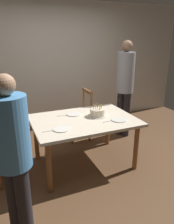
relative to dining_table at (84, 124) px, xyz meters
name	(u,v)px	position (x,y,z in m)	size (l,w,h in m)	color
ground	(84,163)	(0.00, 0.00, -0.65)	(6.40, 6.40, 0.00)	brown
back_wall	(51,65)	(0.00, 1.85, 0.65)	(6.40, 0.10, 2.60)	beige
dining_table	(84,124)	(0.00, 0.00, 0.00)	(1.48, 1.06, 0.74)	beige
birthday_cake	(97,113)	(0.24, 0.04, 0.14)	(0.28, 0.28, 0.18)	silver
plate_near_celebrant	(62,129)	(-0.41, -0.24, 0.09)	(0.22, 0.22, 0.01)	white
plate_far_side	(74,114)	(-0.07, 0.24, 0.09)	(0.22, 0.22, 0.01)	white
plate_near_guest	(119,120)	(0.44, -0.24, 0.09)	(0.22, 0.22, 0.01)	white
fork_near_celebrant	(49,131)	(-0.57, -0.23, 0.09)	(0.18, 0.02, 0.01)	silver
fork_far_side	(63,115)	(-0.23, 0.25, 0.09)	(0.18, 0.02, 0.01)	silver
fork_near_guest	(108,121)	(0.28, -0.22, 0.09)	(0.18, 0.02, 0.01)	silver
chair_spindle_back	(79,116)	(0.25, 0.85, -0.19)	(0.44, 0.44, 0.95)	beige
chair_upholstered	(3,145)	(-1.13, 0.02, -0.12)	(0.46, 0.45, 0.95)	beige
person_celebrant	(13,152)	(-1.04, -0.92, 0.25)	(0.32, 0.32, 1.59)	#262328
person_guest	(125,84)	(1.11, 0.67, 0.39)	(0.32, 0.32, 1.82)	#262328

